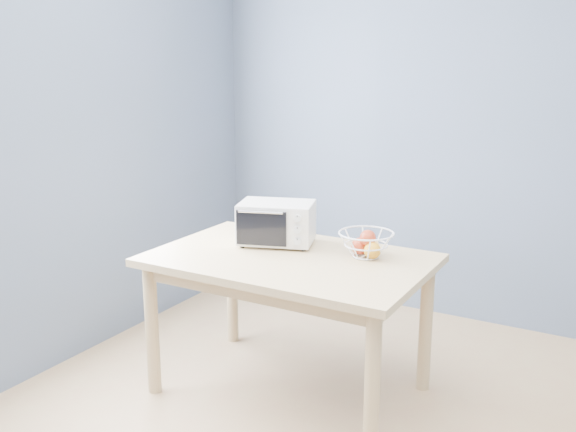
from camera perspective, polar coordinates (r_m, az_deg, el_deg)
The scene contains 4 objects.
room at distance 2.17m, azimuth 5.51°, elevation 2.22°, with size 4.01×4.51×2.61m.
dining_table at distance 3.32m, azimuth 0.13°, elevation -5.28°, with size 1.40×0.90×0.75m.
toaster_oven at distance 3.48m, azimuth -1.29°, elevation -0.55°, with size 0.46×0.39×0.23m.
fruit_basket at distance 3.28m, azimuth 7.04°, elevation -2.43°, with size 0.35×0.35×0.14m.
Camera 1 is at (0.87, -1.94, 1.73)m, focal length 40.00 mm.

